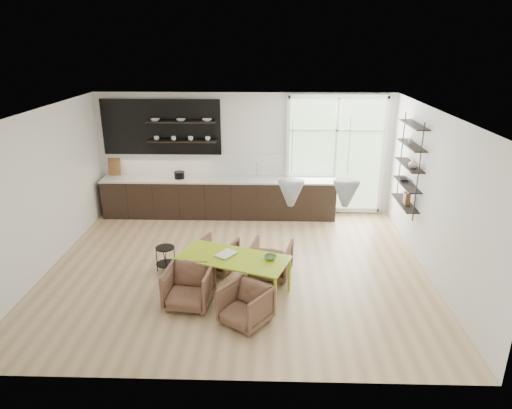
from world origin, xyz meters
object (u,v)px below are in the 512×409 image
dining_table (233,259)px  armchair_back_left (217,255)px  armchair_front_right (246,305)px  armchair_front_left (189,287)px  wire_stool (165,255)px  armchair_back_right (271,259)px

dining_table → armchair_back_left: size_ratio=2.97×
dining_table → armchair_front_right: (0.24, -0.89, -0.31)m
armchair_back_left → armchair_front_left: (-0.32, -1.22, 0.03)m
dining_table → armchair_front_left: bearing=-128.4°
armchair_back_left → armchair_front_right: (0.61, -1.68, 0.00)m
dining_table → wire_stool: (-1.32, 0.74, -0.31)m
armchair_front_left → armchair_front_right: bearing=-19.7°
dining_table → wire_stool: 1.54m
armchair_back_right → wire_stool: size_ratio=1.53×
armchair_front_left → wire_stool: 1.33m
armchair_back_left → armchair_front_left: armchair_front_left is taller
armchair_front_left → armchair_back_left: bearing=82.1°
armchair_front_left → dining_table: bearing=38.6°
armchair_front_right → armchair_back_left: bearing=146.0°
armchair_front_left → armchair_back_right: bearing=44.5°
armchair_back_right → armchair_front_left: (-1.31, -1.02, 0.01)m
armchair_front_left → armchair_front_right: (0.93, -0.46, -0.03)m
armchair_front_right → wire_stool: (-1.56, 1.63, -0.00)m
dining_table → armchair_front_right: bearing=-54.9°
dining_table → armchair_back_right: size_ratio=2.77×
armchair_front_right → wire_stool: 2.26m
wire_stool → armchair_back_right: bearing=-4.4°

